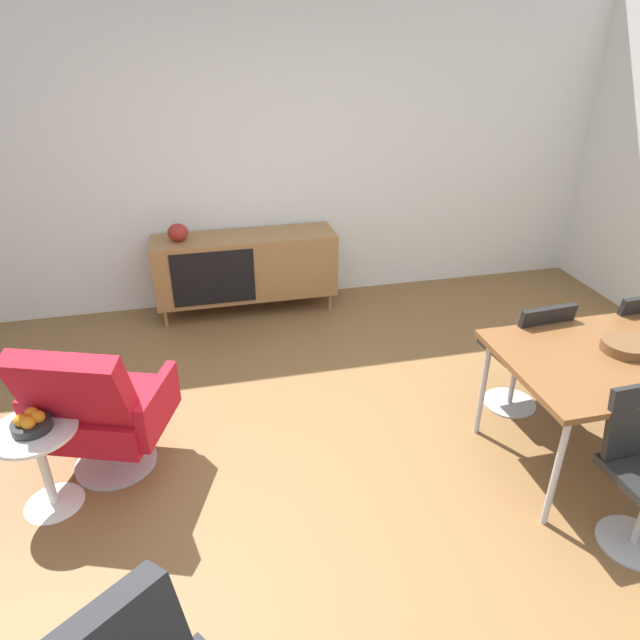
% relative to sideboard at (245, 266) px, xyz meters
% --- Properties ---
extents(ground_plane, '(8.32, 8.32, 0.00)m').
position_rel_sideboard_xyz_m(ground_plane, '(0.28, -2.30, -0.44)').
color(ground_plane, brown).
extents(wall_back, '(6.80, 0.12, 2.80)m').
position_rel_sideboard_xyz_m(wall_back, '(0.28, 0.30, 0.96)').
color(wall_back, silver).
rests_on(wall_back, ground_plane).
extents(sideboard, '(1.60, 0.45, 0.72)m').
position_rel_sideboard_xyz_m(sideboard, '(0.00, 0.00, 0.00)').
color(sideboard, olive).
rests_on(sideboard, ground_plane).
extents(vase_cobalt, '(0.17, 0.17, 0.15)m').
position_rel_sideboard_xyz_m(vase_cobalt, '(-0.55, 0.00, 0.35)').
color(vase_cobalt, maroon).
rests_on(vase_cobalt, sideboard).
extents(wooden_bowl_on_table, '(0.26, 0.26, 0.06)m').
position_rel_sideboard_xyz_m(wooden_bowl_on_table, '(1.87, -2.47, 0.33)').
color(wooden_bowl_on_table, brown).
rests_on(wooden_bowl_on_table, dining_table).
extents(dining_chair_back_right, '(0.42, 0.45, 0.86)m').
position_rel_sideboard_xyz_m(dining_chair_back_right, '(2.32, -1.94, 0.03)').
color(dining_chair_back_right, black).
rests_on(dining_chair_back_right, ground_plane).
extents(dining_chair_back_left, '(0.43, 0.45, 0.86)m').
position_rel_sideboard_xyz_m(dining_chair_back_left, '(1.62, -1.94, 0.03)').
color(dining_chair_back_left, black).
rests_on(dining_chair_back_left, ground_plane).
extents(lounge_chair_red, '(0.85, 0.82, 0.95)m').
position_rel_sideboard_xyz_m(lounge_chair_red, '(-1.05, -1.95, 0.03)').
color(lounge_chair_red, red).
rests_on(lounge_chair_red, ground_plane).
extents(side_table_round, '(0.44, 0.44, 0.52)m').
position_rel_sideboard_xyz_m(side_table_round, '(-1.34, -2.15, -0.12)').
color(side_table_round, white).
rests_on(side_table_round, ground_plane).
extents(fruit_bowl, '(0.20, 0.20, 0.11)m').
position_rel_sideboard_xyz_m(fruit_bowl, '(-1.34, -2.15, 0.12)').
color(fruit_bowl, '#262628').
rests_on(fruit_bowl, side_table_round).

